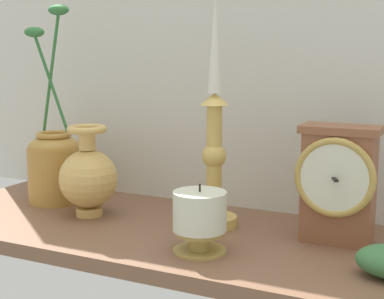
{
  "coord_description": "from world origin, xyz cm",
  "views": [
    {
      "loc": [
        41.95,
        -83.55,
        30.09
      ],
      "look_at": [
        1.23,
        0.0,
        14.0
      ],
      "focal_mm": 53.56,
      "sensor_mm": 36.0,
      "label": 1
    }
  ],
  "objects": [
    {
      "name": "brass_vase_jar",
      "position": [
        -31.92,
        5.26,
        8.21
      ],
      "size": [
        10.94,
        10.74,
        38.59
      ],
      "color": "#B08238",
      "rests_on": "ground_plane"
    },
    {
      "name": "pillar_candle_front",
      "position": [
        6.68,
        -8.54,
        5.25
      ],
      "size": [
        8.13,
        8.13,
        10.54
      ],
      "color": "#AF9349",
      "rests_on": "ground_plane"
    },
    {
      "name": "ground_plane",
      "position": [
        0.0,
        0.0,
        -1.2
      ],
      "size": [
        100.0,
        36.0,
        2.4
      ],
      "primitive_type": "cube",
      "color": "brown"
    },
    {
      "name": "mantel_clock",
      "position": [
        24.29,
        4.92,
        9.72
      ],
      "size": [
        12.42,
        9.2,
        18.68
      ],
      "color": "brown",
      "rests_on": "ground_plane"
    },
    {
      "name": "brass_vase_bulbous",
      "position": [
        -19.89,
        -0.33,
        7.43
      ],
      "size": [
        10.74,
        10.74,
        16.77
      ],
      "color": "tan",
      "rests_on": "ground_plane"
    },
    {
      "name": "candlestick_tall_left",
      "position": [
        3.34,
        4.31,
        13.82
      ],
      "size": [
        8.03,
        8.03,
        39.93
      ],
      "color": "#D9B458",
      "rests_on": "ground_plane"
    },
    {
      "name": "back_wall",
      "position": [
        0.0,
        18.5,
        32.5
      ],
      "size": [
        120.0,
        2.0,
        65.0
      ],
      "primitive_type": "cube",
      "color": "silver",
      "rests_on": "ground_plane"
    }
  ]
}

